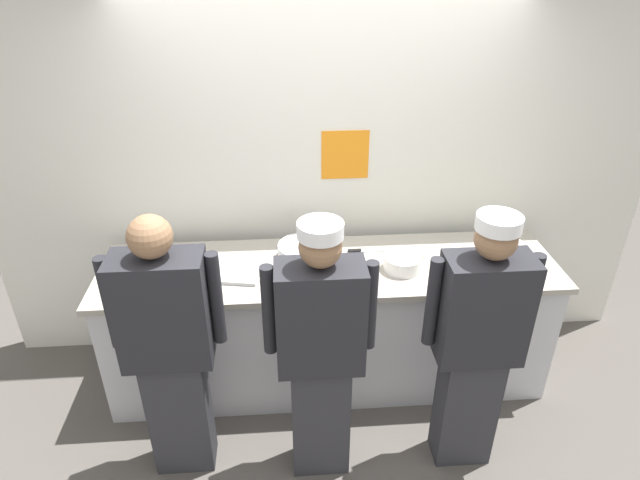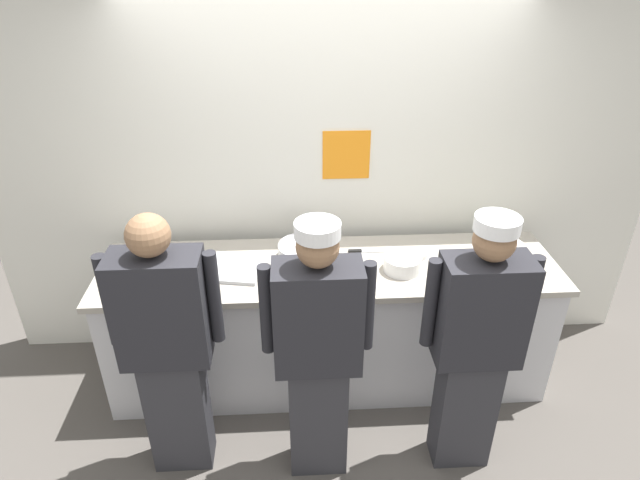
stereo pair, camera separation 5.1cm
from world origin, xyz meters
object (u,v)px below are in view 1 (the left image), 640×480
at_px(chef_far_right, 477,342).
at_px(sheet_tray, 223,270).
at_px(chef_near_left, 169,347).
at_px(plate_stack_front, 402,263).
at_px(ramekin_red_sauce, 140,266).
at_px(squeeze_bottle_primary, 496,250).
at_px(ramekin_orange_sauce, 144,280).
at_px(ramekin_green_sauce, 420,254).
at_px(chef_center, 320,350).
at_px(mixing_bowl_steel, 304,252).
at_px(chefs_knife, 365,251).
at_px(plate_stack_rear, 506,248).
at_px(ramekin_yellow_sauce, 270,277).

height_order(chef_far_right, sheet_tray, chef_far_right).
bearing_deg(chef_near_left, plate_stack_front, 23.04).
xyz_separation_m(chef_far_right, ramekin_red_sauce, (-1.94, 0.78, 0.08)).
height_order(plate_stack_front, squeeze_bottle_primary, squeeze_bottle_primary).
xyz_separation_m(chef_far_right, ramekin_orange_sauce, (-1.88, 0.61, 0.08)).
xyz_separation_m(sheet_tray, ramekin_green_sauce, (1.28, 0.08, 0.01)).
distance_m(plate_stack_front, ramekin_green_sauce, 0.22).
bearing_deg(sheet_tray, chef_near_left, -110.22).
height_order(chef_center, squeeze_bottle_primary, chef_center).
relative_size(sheet_tray, squeeze_bottle_primary, 2.42).
bearing_deg(chef_far_right, chef_near_left, 177.52).
bearing_deg(sheet_tray, mixing_bowl_steel, 12.93).
distance_m(chef_far_right, squeeze_bottle_primary, 0.78).
bearing_deg(mixing_bowl_steel, squeeze_bottle_primary, -6.77).
relative_size(chef_center, plate_stack_front, 6.90).
bearing_deg(ramekin_red_sauce, chefs_knife, 4.37).
xyz_separation_m(plate_stack_front, squeeze_bottle_primary, (0.61, 0.04, 0.05)).
height_order(chef_center, chef_far_right, chef_far_right).
xyz_separation_m(plate_stack_front, plate_stack_rear, (0.73, 0.15, -0.01)).
bearing_deg(ramekin_green_sauce, ramekin_orange_sauce, -173.86).
bearing_deg(ramekin_green_sauce, ramekin_yellow_sauce, -167.93).
xyz_separation_m(plate_stack_front, ramekin_green_sauce, (0.15, 0.15, -0.03)).
height_order(ramekin_red_sauce, ramekin_yellow_sauce, same).
bearing_deg(chef_center, plate_stack_rear, 31.91).
bearing_deg(mixing_bowl_steel, ramekin_red_sauce, -177.19).
bearing_deg(ramekin_red_sauce, ramekin_yellow_sauce, -13.30).
distance_m(chef_far_right, sheet_tray, 1.58).
xyz_separation_m(plate_stack_front, ramekin_orange_sauce, (-1.60, -0.04, -0.02)).
height_order(plate_stack_rear, chefs_knife, plate_stack_rear).
relative_size(plate_stack_rear, ramekin_green_sauce, 2.40).
bearing_deg(chef_far_right, ramekin_red_sauce, 157.99).
height_order(chef_near_left, ramekin_orange_sauce, chef_near_left).
height_order(chef_near_left, squeeze_bottle_primary, chef_near_left).
relative_size(sheet_tray, ramekin_red_sauce, 4.58).
xyz_separation_m(chef_far_right, chefs_knife, (-0.48, 0.89, 0.07)).
distance_m(plate_stack_rear, ramekin_orange_sauce, 2.33).
bearing_deg(ramekin_red_sauce, squeeze_bottle_primary, -2.36).
bearing_deg(ramekin_yellow_sauce, plate_stack_rear, 7.80).
bearing_deg(ramekin_orange_sauce, ramekin_green_sauce, 6.14).
xyz_separation_m(ramekin_red_sauce, ramekin_orange_sauce, (0.06, -0.17, 0.00)).
bearing_deg(chefs_knife, ramekin_yellow_sauce, -154.25).
distance_m(chef_near_left, mixing_bowl_steel, 1.08).
xyz_separation_m(chef_center, mixing_bowl_steel, (-0.04, 0.84, 0.11)).
bearing_deg(ramekin_yellow_sauce, ramekin_orange_sauce, 178.24).
bearing_deg(chef_far_right, sheet_tray, 153.03).
xyz_separation_m(chef_far_right, squeeze_bottle_primary, (0.33, 0.69, 0.15)).
bearing_deg(chef_far_right, plate_stack_rear, 60.87).
relative_size(chef_near_left, ramekin_orange_sauce, 15.17).
relative_size(plate_stack_rear, sheet_tray, 0.44).
bearing_deg(plate_stack_rear, chef_far_right, -119.13).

